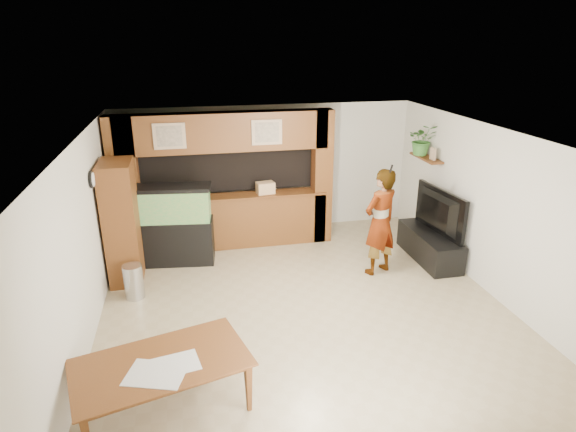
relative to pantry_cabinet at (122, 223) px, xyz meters
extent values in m
plane|color=tan|center=(2.70, -1.49, -1.01)|extent=(6.50, 6.50, 0.00)
plane|color=white|center=(2.70, -1.49, 1.59)|extent=(6.50, 6.50, 0.00)
plane|color=beige|center=(2.70, 1.76, 0.29)|extent=(6.00, 0.00, 6.00)
plane|color=beige|center=(-0.30, -1.49, 0.29)|extent=(0.00, 6.50, 6.50)
plane|color=beige|center=(5.70, -1.49, 0.29)|extent=(0.00, 6.50, 6.50)
cube|color=brown|center=(1.80, 0.96, -0.51)|extent=(3.80, 0.35, 1.00)
cube|color=brown|center=(1.80, 0.96, 0.01)|extent=(3.80, 0.43, 0.04)
cube|color=brown|center=(1.80, 0.96, 1.24)|extent=(3.80, 0.35, 0.70)
cube|color=brown|center=(0.00, 0.96, 0.29)|extent=(0.50, 0.35, 2.60)
cube|color=brown|center=(3.65, 0.96, 0.29)|extent=(0.35, 0.35, 2.60)
cube|color=black|center=(1.80, 1.51, 0.44)|extent=(4.20, 0.45, 0.85)
cube|color=tan|center=(0.85, 0.76, 1.24)|extent=(0.55, 0.03, 0.45)
cube|color=tan|center=(0.85, 0.74, 1.24)|extent=(0.43, 0.01, 0.35)
cube|color=tan|center=(2.55, 0.76, 1.24)|extent=(0.55, 0.03, 0.45)
cube|color=tan|center=(2.55, 0.74, 1.24)|extent=(0.43, 0.01, 0.35)
cylinder|color=black|center=(-0.27, -0.49, 0.89)|extent=(0.04, 0.25, 0.25)
cylinder|color=white|center=(-0.24, -0.49, 0.89)|extent=(0.01, 0.21, 0.21)
cube|color=brown|center=(5.55, 0.46, 0.69)|extent=(0.25, 0.90, 0.04)
cube|color=brown|center=(0.00, 0.00, 0.00)|extent=(0.51, 0.83, 2.03)
cylinder|color=#B2B2B7|center=(0.16, -0.69, -0.74)|extent=(0.30, 0.30, 0.55)
cube|color=black|center=(0.83, 0.46, -0.61)|extent=(1.30, 0.49, 0.81)
cube|color=#348252|center=(0.83, 0.46, 0.08)|extent=(1.25, 0.46, 0.57)
cube|color=black|center=(0.83, 0.46, 0.40)|extent=(1.30, 0.49, 0.07)
cube|color=black|center=(5.35, -0.37, -0.76)|extent=(0.57, 1.55, 0.52)
imported|color=black|center=(5.35, -0.37, -0.09)|extent=(0.33, 1.41, 0.81)
cube|color=tan|center=(5.55, 0.22, 0.82)|extent=(0.04, 0.17, 0.22)
imported|color=#366F2C|center=(5.52, 0.61, 1.00)|extent=(0.65, 0.60, 0.60)
imported|color=tan|center=(4.22, -0.66, -0.09)|extent=(0.80, 0.68, 1.86)
cylinder|color=black|center=(4.27, -0.82, 0.88)|extent=(0.03, 0.09, 0.15)
imported|color=brown|center=(0.70, -3.33, -0.69)|extent=(2.02, 1.45, 0.64)
cube|color=silver|center=(0.83, -3.38, -0.37)|extent=(0.56, 0.45, 0.01)
cube|color=silver|center=(0.65, -3.49, -0.37)|extent=(0.69, 0.59, 0.01)
cube|color=tan|center=(2.54, 0.96, 0.14)|extent=(0.36, 0.27, 0.22)
camera|label=1|loc=(1.12, -7.70, 2.86)|focal=30.00mm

